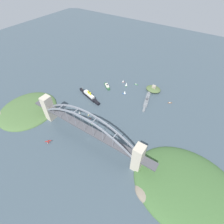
{
  "coord_description": "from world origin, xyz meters",
  "views": [
    {
      "loc": [
        145.63,
        -137.71,
        267.36
      ],
      "look_at": [
        0.0,
        80.34,
        8.0
      ],
      "focal_mm": 27.24,
      "sensor_mm": 36.0,
      "label": 1
    }
  ],
  "objects_px": {
    "naval_cruiser": "(147,100)",
    "small_boat_5": "(80,112)",
    "small_boat_6": "(125,92)",
    "ocean_liner": "(89,96)",
    "small_boat_8": "(123,81)",
    "small_boat_2": "(89,115)",
    "seaplane_taxiing_near_bridge": "(48,142)",
    "harbor_ferry_steamer": "(107,86)",
    "small_boat_4": "(126,84)",
    "small_boat_0": "(92,124)",
    "fort_island_mid_harbor": "(153,89)",
    "small_boat_3": "(136,84)",
    "small_boat_1": "(170,103)",
    "small_boat_7": "(116,132)",
    "harbor_arch_bridge": "(87,129)",
    "channel_marker_buoy": "(90,118)"
  },
  "relations": [
    {
      "from": "small_boat_5",
      "to": "naval_cruiser",
      "type": "bearing_deg",
      "value": 50.11
    },
    {
      "from": "fort_island_mid_harbor",
      "to": "small_boat_6",
      "type": "relative_size",
      "value": 3.58
    },
    {
      "from": "small_boat_3",
      "to": "small_boat_6",
      "type": "bearing_deg",
      "value": -96.03
    },
    {
      "from": "seaplane_taxiing_near_bridge",
      "to": "small_boat_3",
      "type": "height_order",
      "value": "seaplane_taxiing_near_bridge"
    },
    {
      "from": "naval_cruiser",
      "to": "small_boat_6",
      "type": "bearing_deg",
      "value": -171.9
    },
    {
      "from": "harbor_arch_bridge",
      "to": "small_boat_8",
      "type": "bearing_deg",
      "value": 102.25
    },
    {
      "from": "small_boat_6",
      "to": "ocean_liner",
      "type": "bearing_deg",
      "value": -137.52
    },
    {
      "from": "harbor_arch_bridge",
      "to": "small_boat_5",
      "type": "relative_size",
      "value": 30.64
    },
    {
      "from": "harbor_ferry_steamer",
      "to": "seaplane_taxiing_near_bridge",
      "type": "relative_size",
      "value": 3.12
    },
    {
      "from": "channel_marker_buoy",
      "to": "fort_island_mid_harbor",
      "type": "bearing_deg",
      "value": 66.55
    },
    {
      "from": "naval_cruiser",
      "to": "small_boat_5",
      "type": "distance_m",
      "value": 161.81
    },
    {
      "from": "ocean_liner",
      "to": "channel_marker_buoy",
      "type": "height_order",
      "value": "ocean_liner"
    },
    {
      "from": "small_boat_1",
      "to": "small_boat_8",
      "type": "distance_m",
      "value": 136.44
    },
    {
      "from": "seaplane_taxiing_near_bridge",
      "to": "small_boat_3",
      "type": "relative_size",
      "value": 0.84
    },
    {
      "from": "harbor_arch_bridge",
      "to": "fort_island_mid_harbor",
      "type": "distance_m",
      "value": 215.97
    },
    {
      "from": "small_boat_7",
      "to": "harbor_arch_bridge",
      "type": "bearing_deg",
      "value": -129.46
    },
    {
      "from": "fort_island_mid_harbor",
      "to": "small_boat_4",
      "type": "distance_m",
      "value": 70.49
    },
    {
      "from": "ocean_liner",
      "to": "small_boat_7",
      "type": "distance_m",
      "value": 127.32
    },
    {
      "from": "fort_island_mid_harbor",
      "to": "small_boat_6",
      "type": "height_order",
      "value": "fort_island_mid_harbor"
    },
    {
      "from": "small_boat_0",
      "to": "small_boat_1",
      "type": "bearing_deg",
      "value": 53.89
    },
    {
      "from": "small_boat_3",
      "to": "small_boat_2",
      "type": "bearing_deg",
      "value": -102.01
    },
    {
      "from": "small_boat_0",
      "to": "small_boat_3",
      "type": "bearing_deg",
      "value": 86.19
    },
    {
      "from": "harbor_ferry_steamer",
      "to": "small_boat_4",
      "type": "bearing_deg",
      "value": 37.92
    },
    {
      "from": "small_boat_1",
      "to": "small_boat_5",
      "type": "relative_size",
      "value": 1.02
    },
    {
      "from": "small_boat_1",
      "to": "small_boat_6",
      "type": "relative_size",
      "value": 0.85
    },
    {
      "from": "small_boat_8",
      "to": "channel_marker_buoy",
      "type": "distance_m",
      "value": 156.24
    },
    {
      "from": "harbor_ferry_steamer",
      "to": "channel_marker_buoy",
      "type": "xyz_separation_m",
      "value": [
        35.21,
        -114.71,
        -1.4
      ]
    },
    {
      "from": "small_boat_6",
      "to": "naval_cruiser",
      "type": "bearing_deg",
      "value": 8.1
    },
    {
      "from": "small_boat_4",
      "to": "naval_cruiser",
      "type": "bearing_deg",
      "value": -18.05
    },
    {
      "from": "small_boat_8",
      "to": "small_boat_2",
      "type": "bearing_deg",
      "value": -89.61
    },
    {
      "from": "small_boat_5",
      "to": "channel_marker_buoy",
      "type": "height_order",
      "value": "small_boat_5"
    },
    {
      "from": "small_boat_4",
      "to": "small_boat_5",
      "type": "bearing_deg",
      "value": -102.67
    },
    {
      "from": "naval_cruiser",
      "to": "seaplane_taxiing_near_bridge",
      "type": "height_order",
      "value": "naval_cruiser"
    },
    {
      "from": "small_boat_2",
      "to": "small_boat_8",
      "type": "height_order",
      "value": "small_boat_8"
    },
    {
      "from": "small_boat_3",
      "to": "small_boat_6",
      "type": "distance_m",
      "value": 51.06
    },
    {
      "from": "seaplane_taxiing_near_bridge",
      "to": "small_boat_1",
      "type": "xyz_separation_m",
      "value": [
        151.38,
        236.42,
        -1.47
      ]
    },
    {
      "from": "naval_cruiser",
      "to": "small_boat_7",
      "type": "distance_m",
      "value": 125.27
    },
    {
      "from": "fort_island_mid_harbor",
      "to": "small_boat_4",
      "type": "bearing_deg",
      "value": -162.86
    },
    {
      "from": "small_boat_4",
      "to": "small_boat_7",
      "type": "xyz_separation_m",
      "value": [
        62.18,
        -148.01,
        -1.98
      ]
    },
    {
      "from": "fort_island_mid_harbor",
      "to": "seaplane_taxiing_near_bridge",
      "type": "xyz_separation_m",
      "value": [
        -98.53,
        -258.68,
        -2.96
      ]
    },
    {
      "from": "naval_cruiser",
      "to": "small_boat_5",
      "type": "xyz_separation_m",
      "value": [
        -103.76,
        -124.15,
        1.59
      ]
    },
    {
      "from": "seaplane_taxiing_near_bridge",
      "to": "channel_marker_buoy",
      "type": "distance_m",
      "value": 95.56
    },
    {
      "from": "harbor_ferry_steamer",
      "to": "small_boat_0",
      "type": "height_order",
      "value": "harbor_ferry_steamer"
    },
    {
      "from": "small_boat_5",
      "to": "small_boat_8",
      "type": "relative_size",
      "value": 0.97
    },
    {
      "from": "naval_cruiser",
      "to": "small_boat_5",
      "type": "relative_size",
      "value": 9.75
    },
    {
      "from": "naval_cruiser",
      "to": "seaplane_taxiing_near_bridge",
      "type": "xyz_separation_m",
      "value": [
        -101.85,
        -214.87,
        -0.27
      ]
    },
    {
      "from": "harbor_ferry_steamer",
      "to": "small_boat_7",
      "type": "distance_m",
      "value": 155.24
    },
    {
      "from": "fort_island_mid_harbor",
      "to": "small_boat_8",
      "type": "bearing_deg",
      "value": -172.49
    },
    {
      "from": "ocean_liner",
      "to": "small_boat_6",
      "type": "distance_m",
      "value": 88.5
    },
    {
      "from": "naval_cruiser",
      "to": "seaplane_taxiing_near_bridge",
      "type": "relative_size",
      "value": 9.05
    }
  ]
}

